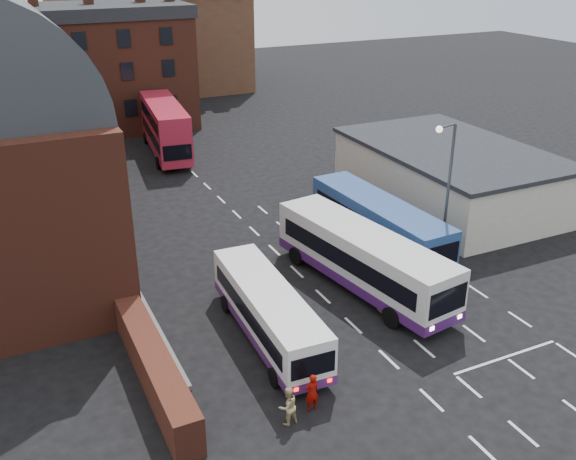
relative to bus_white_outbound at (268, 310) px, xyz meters
name	(u,v)px	position (x,y,z in m)	size (l,w,h in m)	color
ground	(379,350)	(4.30, -3.21, -1.61)	(180.00, 180.00, 0.00)	black
forecourt_wall	(155,368)	(-5.90, -1.21, -0.71)	(1.20, 10.00, 1.80)	#602B1E
cream_building	(449,174)	(19.30, 10.79, 0.55)	(10.40, 16.40, 4.25)	beige
brick_terrace	(77,76)	(-1.70, 42.79, 3.89)	(22.00, 10.00, 11.00)	brown
castle_keep	(145,39)	(10.30, 62.79, 4.39)	(22.00, 22.00, 12.00)	brown
bus_white_outbound	(268,310)	(0.00, 0.00, 0.00)	(2.84, 10.07, 2.72)	white
bus_white_inbound	(363,256)	(6.73, 2.35, 0.38)	(4.62, 12.59, 3.36)	silver
bus_blue	(379,221)	(10.30, 6.27, 0.26)	(3.39, 11.73, 3.17)	#294A88
bus_red_double	(165,128)	(3.75, 31.00, 0.90)	(4.01, 12.00, 4.71)	#B9213A
street_lamp	(446,180)	(12.61, 3.13, 3.57)	(1.70, 0.68, 8.58)	#44484D
pedestrian_red	(312,392)	(-0.54, -5.54, -0.74)	(0.64, 0.42, 1.74)	#890903
pedestrian_beige	(288,406)	(-1.78, -5.86, -0.76)	(0.83, 0.64, 1.70)	tan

